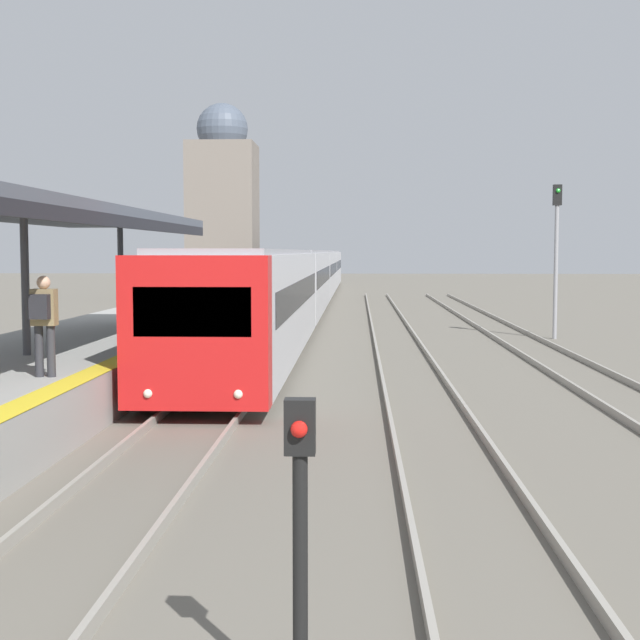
{
  "coord_description": "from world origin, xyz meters",
  "views": [
    {
      "loc": [
        2.81,
        -0.64,
        3.01
      ],
      "look_at": [
        2.06,
        17.35,
        1.62
      ],
      "focal_mm": 50.0,
      "sensor_mm": 36.0,
      "label": 1
    }
  ],
  "objects_px": {
    "train_near": "(306,275)",
    "signal_post_near": "(300,521)",
    "person_on_platform": "(44,317)",
    "signal_mast_far": "(556,243)"
  },
  "relations": [
    {
      "from": "train_near",
      "to": "signal_post_near",
      "type": "height_order",
      "value": "train_near"
    },
    {
      "from": "train_near",
      "to": "signal_mast_far",
      "type": "distance_m",
      "value": 20.35
    },
    {
      "from": "person_on_platform",
      "to": "signal_post_near",
      "type": "distance_m",
      "value": 9.91
    },
    {
      "from": "train_near",
      "to": "person_on_platform",
      "type": "bearing_deg",
      "value": -93.85
    },
    {
      "from": "train_near",
      "to": "signal_mast_far",
      "type": "bearing_deg",
      "value": -61.75
    },
    {
      "from": "signal_mast_far",
      "to": "train_near",
      "type": "bearing_deg",
      "value": 118.25
    },
    {
      "from": "person_on_platform",
      "to": "signal_mast_far",
      "type": "xyz_separation_m",
      "value": [
        11.92,
        16.51,
        1.37
      ]
    },
    {
      "from": "person_on_platform",
      "to": "train_near",
      "type": "relative_size",
      "value": 0.02
    },
    {
      "from": "person_on_platform",
      "to": "train_near",
      "type": "distance_m",
      "value": 34.46
    },
    {
      "from": "person_on_platform",
      "to": "train_near",
      "type": "height_order",
      "value": "train_near"
    }
  ]
}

